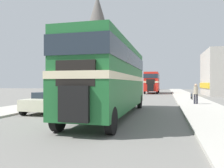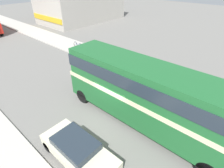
{
  "view_description": "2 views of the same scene",
  "coord_description": "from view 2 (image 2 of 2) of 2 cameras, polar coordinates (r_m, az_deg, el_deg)",
  "views": [
    {
      "loc": [
        3.98,
        -14.22,
        1.95
      ],
      "look_at": [
        0.83,
        -1.64,
        1.91
      ],
      "focal_mm": 35.0,
      "sensor_mm": 36.0,
      "label": 1
    },
    {
      "loc": [
        -6.89,
        -5.95,
        8.42
      ],
      "look_at": [
        0.83,
        0.82,
        1.91
      ],
      "focal_mm": 28.0,
      "sensor_mm": 36.0,
      "label": 2
    }
  ],
  "objects": [
    {
      "name": "sidewalk_right",
      "position": [
        17.07,
        15.36,
        1.79
      ],
      "size": [
        3.5,
        120.0,
        0.12
      ],
      "color": "#B7B2A8",
      "rests_on": "ground_plane"
    },
    {
      "name": "shop_building_block",
      "position": [
        39.65,
        -10.0,
        25.0
      ],
      "size": [
        16.46,
        9.45,
        7.25
      ],
      "color": "#B2ADA3",
      "rests_on": "ground_plane"
    },
    {
      "name": "car_parked_near",
      "position": [
        9.77,
        -11.01,
        -20.52
      ],
      "size": [
        1.77,
        4.42,
        1.36
      ],
      "color": "beige",
      "rests_on": "ground_plane"
    },
    {
      "name": "ground_plane",
      "position": [
        12.4,
        0.32,
        -10.39
      ],
      "size": [
        120.0,
        120.0,
        0.0
      ],
      "primitive_type": "plane",
      "color": "slate"
    },
    {
      "name": "bicycle_on_pavement",
      "position": [
        23.84,
        -11.04,
        12.34
      ],
      "size": [
        0.05,
        1.76,
        0.78
      ],
      "color": "black",
      "rests_on": "sidewalk_right"
    },
    {
      "name": "double_decker_bus",
      "position": [
        10.64,
        10.1,
        -2.12
      ],
      "size": [
        2.53,
        11.06,
        4.16
      ],
      "color": "#1E602D",
      "rests_on": "ground_plane"
    },
    {
      "name": "pedestrian_walking",
      "position": [
        19.64,
        -1.39,
        10.58
      ],
      "size": [
        0.36,
        0.36,
        1.79
      ],
      "color": "#282833",
      "rests_on": "sidewalk_right"
    }
  ]
}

